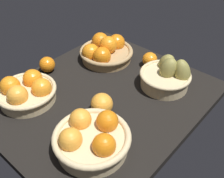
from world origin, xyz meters
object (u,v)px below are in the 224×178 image
object	(u,v)px
basket_far_left	(27,91)
basket_near_left	(92,138)
loose_orange_front_gap	(47,64)
loose_orange_back_gap	(150,60)
loose_orange_side_gap	(102,104)
basket_far_right	(105,51)
basket_near_right_pears	(167,76)

from	to	relation	value
basket_far_left	basket_near_left	bearing A→B (deg)	-90.46
loose_orange_front_gap	loose_orange_back_gap	bearing A→B (deg)	-43.58
loose_orange_side_gap	basket_far_right	bearing A→B (deg)	40.69
basket_far_right	basket_far_left	size ratio (longest dim) A/B	1.09
basket_far_right	basket_far_left	bearing A→B (deg)	176.66
basket_near_right_pears	loose_orange_back_gap	distance (cm)	15.42
loose_orange_front_gap	loose_orange_back_gap	world-z (taller)	loose_orange_front_gap
basket_far_right	basket_near_right_pears	bearing A→B (deg)	-86.87
basket_far_right	loose_orange_side_gap	xyz separation A→B (cm)	(-28.11, -24.17, -0.22)
basket_far_left	loose_orange_back_gap	size ratio (longest dim) A/B	3.36
basket_near_right_pears	loose_orange_side_gap	bearing A→B (deg)	163.45
loose_orange_back_gap	basket_far_left	bearing A→B (deg)	156.76
basket_far_left	loose_orange_front_gap	bearing A→B (deg)	29.75
basket_near_right_pears	basket_near_left	distance (cm)	44.18
basket_near_right_pears	loose_orange_front_gap	world-z (taller)	basket_near_right_pears
loose_orange_back_gap	loose_orange_side_gap	bearing A→B (deg)	-172.72
basket_far_left	basket_near_right_pears	bearing A→B (deg)	-38.98
loose_orange_back_gap	basket_near_right_pears	bearing A→B (deg)	-117.52
basket_far_right	loose_orange_front_gap	bearing A→B (deg)	153.17
basket_far_left	loose_orange_back_gap	world-z (taller)	basket_far_left
basket_far_right	basket_near_left	bearing A→B (deg)	-141.95
basket_near_left	loose_orange_front_gap	world-z (taller)	basket_near_left
basket_near_left	loose_orange_front_gap	size ratio (longest dim) A/B	3.58
basket_far_right	loose_orange_side_gap	distance (cm)	37.07
basket_near_right_pears	loose_orange_front_gap	xyz separation A→B (cm)	(-26.41, 45.51, -1.38)
loose_orange_front_gap	basket_far_right	bearing A→B (deg)	-26.83
loose_orange_front_gap	loose_orange_back_gap	size ratio (longest dim) A/B	1.02
basket_near_right_pears	loose_orange_front_gap	distance (cm)	52.63
loose_orange_front_gap	basket_near_right_pears	bearing A→B (deg)	-59.87
basket_far_right	basket_near_right_pears	world-z (taller)	basket_near_right_pears
basket_far_left	loose_orange_front_gap	world-z (taller)	basket_far_left
basket_near_left	loose_orange_front_gap	bearing A→B (deg)	68.72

